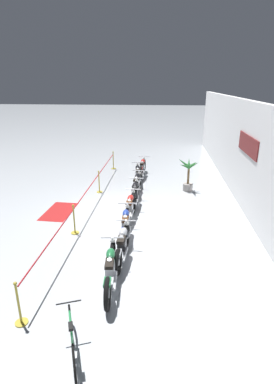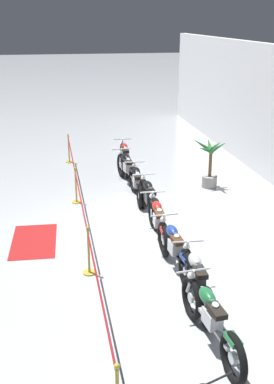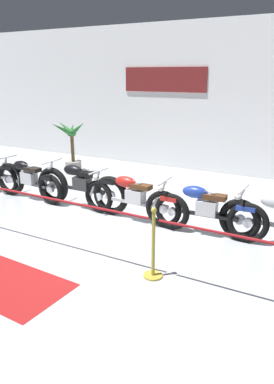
% 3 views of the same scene
% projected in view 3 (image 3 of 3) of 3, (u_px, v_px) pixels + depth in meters
% --- Properties ---
extents(ground_plane, '(120.00, 120.00, 0.00)m').
position_uv_depth(ground_plane, '(88.00, 224.00, 7.26)').
color(ground_plane, '#B2B7BC').
extents(back_wall, '(28.00, 0.29, 4.20)m').
position_uv_depth(back_wall, '(189.00, 98.00, 10.90)').
color(back_wall, white).
rests_on(back_wall, ground).
extents(motorcycle_black_2, '(2.12, 0.62, 0.92)m').
position_uv_depth(motorcycle_black_2, '(28.00, 180.00, 8.60)').
color(motorcycle_black_2, black).
rests_on(motorcycle_black_2, ground).
extents(motorcycle_black_3, '(2.34, 0.62, 0.99)m').
position_uv_depth(motorcycle_black_3, '(80.00, 187.00, 7.96)').
color(motorcycle_black_3, black).
rests_on(motorcycle_black_3, ground).
extents(motorcycle_red_4, '(2.39, 0.62, 0.93)m').
position_uv_depth(motorcycle_red_4, '(133.00, 198.00, 7.30)').
color(motorcycle_red_4, black).
rests_on(motorcycle_red_4, ground).
extents(motorcycle_blue_5, '(2.27, 0.62, 0.94)m').
position_uv_depth(motorcycle_blue_5, '(203.00, 210.00, 6.65)').
color(motorcycle_blue_5, black).
rests_on(motorcycle_blue_5, ground).
extents(potted_palm_left_of_row, '(1.00, 0.99, 1.57)m').
position_uv_depth(potted_palm_left_of_row, '(72.00, 147.00, 10.76)').
color(potted_palm_left_of_row, gray).
rests_on(potted_palm_left_of_row, ground).
extents(stanchion_mid_right, '(0.28, 0.28, 1.05)m').
position_uv_depth(stanchion_mid_right, '(153.00, 254.00, 5.27)').
color(stanchion_mid_right, gold).
rests_on(stanchion_mid_right, ground).
extents(floor_banner, '(1.93, 1.12, 0.01)m').
position_uv_depth(floor_banner, '(4.00, 282.00, 5.21)').
color(floor_banner, maroon).
rests_on(floor_banner, ground).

